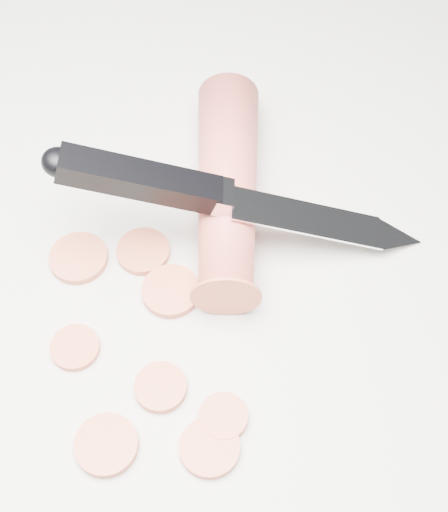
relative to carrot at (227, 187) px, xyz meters
name	(u,v)px	position (x,y,z in m)	size (l,w,h in m)	color
ground	(134,282)	(-0.08, -0.04, -0.02)	(2.40, 2.40, 0.00)	beige
carrot	(227,187)	(0.00, 0.00, 0.00)	(0.04, 0.04, 0.17)	#D2483C
carrot_slice_0	(75,347)	(-0.13, -0.07, -0.02)	(0.03, 0.03, 0.01)	#D65835
carrot_slice_1	(106,445)	(-0.13, -0.14, -0.02)	(0.04, 0.04, 0.01)	#D65835
carrot_slice_2	(161,387)	(-0.08, -0.12, -0.02)	(0.03, 0.03, 0.01)	#D65835
carrot_slice_3	(210,448)	(-0.07, -0.16, -0.02)	(0.04, 0.04, 0.01)	#D65835
carrot_slice_4	(171,291)	(-0.06, -0.06, -0.02)	(0.04, 0.04, 0.01)	#D65835
carrot_slice_5	(78,258)	(-0.11, -0.01, -0.02)	(0.04, 0.04, 0.01)	#D65835
carrot_slice_6	(223,417)	(-0.05, -0.15, -0.02)	(0.03, 0.03, 0.01)	#D65835
carrot_slice_7	(143,251)	(-0.07, -0.02, -0.02)	(0.04, 0.04, 0.01)	#D65835
kitchen_knife	(245,198)	(0.00, -0.03, 0.02)	(0.25, 0.11, 0.09)	silver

